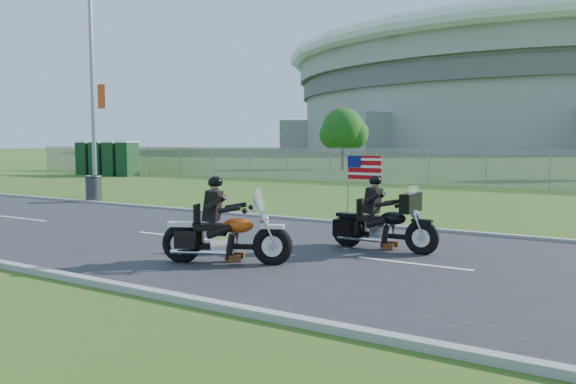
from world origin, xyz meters
The scene contains 15 objects.
ground centered at (0.00, 0.00, 0.00)m, with size 420.00×420.00×0.00m, color #294E18.
road centered at (0.00, 0.00, 0.02)m, with size 120.00×8.00×0.04m, color #28282B.
curb_north centered at (0.00, 4.05, 0.05)m, with size 120.00×0.18×0.12m, color #9E9B93.
curb_south centered at (0.00, -4.05, 0.05)m, with size 120.00×0.18×0.12m, color #9E9B93.
fence centered at (-5.00, 20.00, 1.00)m, with size 60.00×0.03×2.00m, color gray.
stadium centered at (-20.00, 170.00, 15.58)m, with size 140.40×140.40×29.20m.
streetlight centered at (-11.98, 6.22, 5.64)m, with size 0.90×2.46×10.00m.
porta_toilet_a centered at (-22.00, 17.00, 1.15)m, with size 1.10×1.10×2.30m, color #103418.
porta_toilet_b centered at (-23.40, 17.00, 1.15)m, with size 1.10×1.10×2.30m, color #103418.
porta_toilet_c centered at (-24.80, 17.00, 1.15)m, with size 1.10×1.10×2.30m, color #103418.
porta_toilet_d centered at (-26.20, 17.00, 1.15)m, with size 1.10×1.10×2.30m, color #103418.
tree_fence_mid centered at (-13.95, 34.04, 3.30)m, with size 3.96×3.69×5.30m.
motorcycle_lead centered at (0.96, -1.77, 0.53)m, with size 2.36×1.26×1.68m.
motorcycle_follow centered at (2.99, 1.00, 0.55)m, with size 2.39×0.78×1.99m.
trash_can centered at (-10.12, 4.37, 0.50)m, with size 0.58×0.58×1.01m, color #36363B.
Camera 1 is at (7.37, -9.96, 2.28)m, focal length 35.00 mm.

